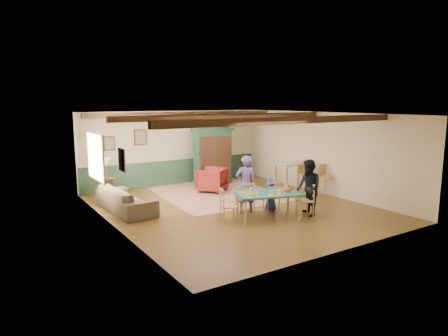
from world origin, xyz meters
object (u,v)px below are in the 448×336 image
person_woman (309,188)px  dining_chair_end_left (229,205)px  armchair (212,180)px  dining_table (268,206)px  armoire (213,156)px  counter_table (292,178)px  dining_chair_end_right (305,200)px  dining_chair_far_left (246,198)px  dining_chair_far_right (271,196)px  person_child (270,194)px  sofa (126,200)px  person_man (246,184)px  bar_stool_left (306,179)px  cat (288,190)px  bar_stool_right (326,181)px  table_lamp (106,168)px  end_table (107,187)px

person_woman → dining_chair_end_left: bearing=-90.0°
armchair → dining_chair_end_left: bearing=29.7°
dining_table → armoire: size_ratio=0.80×
counter_table → dining_chair_end_right: bearing=-125.1°
dining_chair_far_left → dining_chair_far_right: 0.74m
dining_chair_far_right → person_child: person_child is taller
person_child → sofa: bearing=-14.3°
armoire → person_woman: bearing=-84.1°
person_man → bar_stool_left: bearing=-149.6°
armoire → armchair: (-0.69, -1.12, -0.62)m
person_child → dining_chair_end_right: bearing=133.2°
bar_stool_left → sofa: bearing=173.4°
bar_stool_left → cat: bearing=-138.4°
bar_stool_left → person_man: bearing=-161.6°
sofa → bar_stool_right: (6.06, -1.73, 0.18)m
armchair → bar_stool_right: size_ratio=0.88×
person_child → armchair: (-0.17, 2.91, -0.05)m
person_woman → bar_stool_right: (2.05, 1.31, -0.24)m
dining_table → person_child: bearing=46.5°
table_lamp → bar_stool_right: (6.01, -3.72, -0.44)m
dining_chair_end_left → dining_table: bearing=-90.0°
person_woman → bar_stool_right: bearing=139.4°
person_man → counter_table: (2.74, 1.13, -0.28)m
person_man → cat: size_ratio=4.79×
dining_chair_far_right → end_table: bearing=-33.8°
person_woman → armoire: armoire is taller
person_child → end_table: 5.33m
dining_chair_far_right → bar_stool_left: (2.29, 1.00, 0.08)m
dining_chair_far_right → armchair: (-0.15, 2.98, -0.02)m
cat → person_child: bearing=99.5°
end_table → bar_stool_left: (5.69, -3.16, 0.19)m
dining_chair_far_left → person_child: 0.74m
person_man → armoire: armoire is taller
person_woman → armoire: bearing=-162.9°
armchair → person_man: bearing=42.3°
cat → person_man: bearing=136.5°
end_table → bar_stool_right: bearing=-31.7°
person_woman → dining_table: bearing=-90.0°
dining_chair_far_left → bar_stool_right: size_ratio=0.85×
armoire → bar_stool_left: 3.61m
dining_chair_far_right → person_man: size_ratio=0.55×
sofa → table_lamp: (0.04, 1.99, 0.62)m
dining_chair_far_left → sofa: dining_chair_far_left is taller
dining_chair_far_right → person_man: (-0.69, 0.29, 0.36)m
dining_table → dining_chair_end_right: (1.02, -0.31, 0.09)m
person_woman → table_lamp: bearing=-124.8°
armchair → table_lamp: table_lamp is taller
armoire → counter_table: size_ratio=1.68×
dining_chair_far_left → armoire: 4.13m
table_lamp → armoire: bearing=-0.7°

